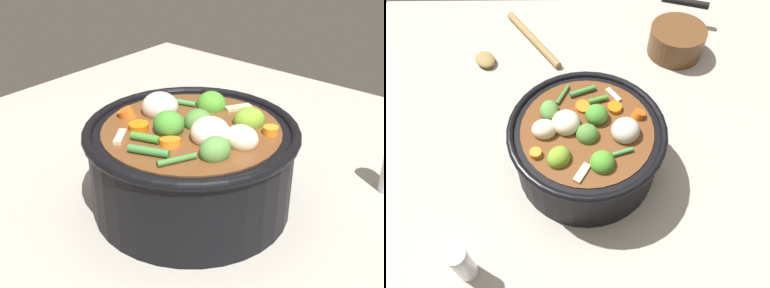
% 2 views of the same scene
% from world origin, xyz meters
% --- Properties ---
extents(ground_plane, '(1.10, 1.10, 0.00)m').
position_xyz_m(ground_plane, '(0.00, 0.00, 0.00)').
color(ground_plane, '#9E998E').
extents(cooking_pot, '(0.28, 0.28, 0.15)m').
position_xyz_m(cooking_pot, '(0.00, -0.00, 0.07)').
color(cooking_pot, black).
rests_on(cooking_pot, ground_plane).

